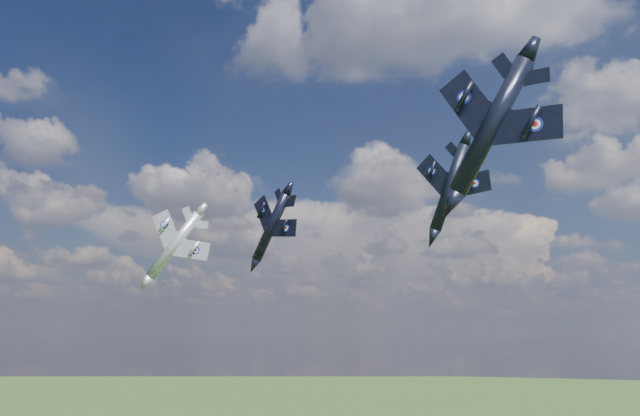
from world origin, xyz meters
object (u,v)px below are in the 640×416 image
(jet_high_navy, at_px, (450,187))
(jet_left_silver, at_px, (174,245))
(jet_lead_navy, at_px, (271,227))
(jet_right_navy, at_px, (491,127))

(jet_high_navy, height_order, jet_left_silver, jet_high_navy)
(jet_high_navy, bearing_deg, jet_left_silver, -162.59)
(jet_lead_navy, bearing_deg, jet_high_navy, 50.62)
(jet_high_navy, bearing_deg, jet_lead_navy, -134.66)
(jet_high_navy, xyz_separation_m, jet_left_silver, (-40.14, 0.19, -5.65))
(jet_left_silver, bearing_deg, jet_high_navy, -9.45)
(jet_lead_navy, distance_m, jet_right_navy, 40.60)
(jet_lead_navy, bearing_deg, jet_right_navy, -24.50)
(jet_right_navy, distance_m, jet_high_navy, 41.53)
(jet_lead_navy, xyz_separation_m, jet_right_navy, (27.45, -29.92, 0.01))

